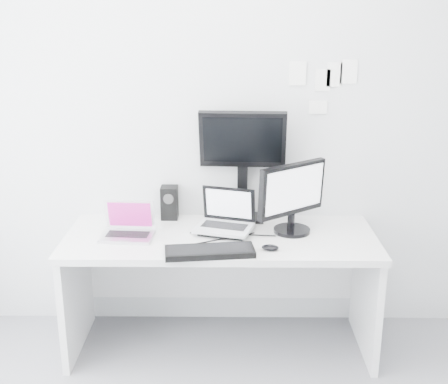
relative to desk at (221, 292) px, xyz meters
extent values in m
plane|color=silver|center=(0.00, 0.35, 0.99)|extent=(3.60, 0.00, 3.60)
cube|color=silver|center=(0.00, 0.00, 0.00)|extent=(1.80, 0.70, 0.73)
cube|color=silver|center=(-0.53, -0.05, 0.47)|extent=(0.31, 0.24, 0.22)
cube|color=black|center=(-0.32, 0.29, 0.47)|extent=(0.14, 0.14, 0.21)
cube|color=silver|center=(0.02, 0.03, 0.50)|extent=(0.38, 0.33, 0.27)
cube|color=black|center=(0.13, 0.29, 0.72)|extent=(0.53, 0.22, 0.70)
cube|color=black|center=(0.42, 0.06, 0.58)|extent=(0.50, 0.45, 0.43)
cube|color=black|center=(-0.05, -0.27, 0.38)|extent=(0.49, 0.23, 0.03)
ellipsoid|color=black|center=(0.27, -0.21, 0.38)|extent=(0.10, 0.08, 0.03)
cube|color=white|center=(0.45, 0.34, 1.26)|extent=(0.10, 0.00, 0.14)
cube|color=white|center=(0.60, 0.34, 1.22)|extent=(0.09, 0.00, 0.13)
cube|color=white|center=(0.75, 0.34, 1.26)|extent=(0.10, 0.00, 0.14)
cube|color=white|center=(0.58, 0.34, 1.05)|extent=(0.11, 0.00, 0.08)
cube|color=white|center=(0.67, 0.34, 1.25)|extent=(0.09, 0.00, 0.14)
camera|label=1|loc=(0.05, -3.13, 1.61)|focal=46.54mm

